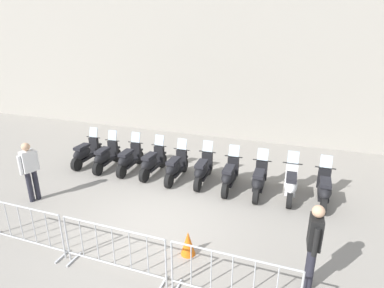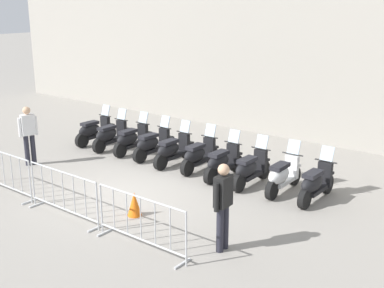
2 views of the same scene
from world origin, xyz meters
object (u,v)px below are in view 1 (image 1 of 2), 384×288
Objects in this scene: motorcycle_2 at (129,159)px; motorcycle_9 at (324,189)px; barrier_segment_0 at (21,227)px; officer_near_row_end at (30,168)px; motorcycle_6 at (229,176)px; traffic_cone at (188,243)px; motorcycle_1 at (106,157)px; motorcycle_5 at (203,170)px; barrier_segment_1 at (114,250)px; motorcycle_8 at (291,184)px; motorcycle_0 at (86,153)px; motorcycle_7 at (259,180)px; barrier_segment_2 at (232,281)px; motorcycle_4 at (176,167)px; officer_mid_plaza at (314,242)px; motorcycle_3 at (152,162)px.

motorcycle_2 and motorcycle_9 have the same top height.
barrier_segment_0 is 1.30× the size of officer_near_row_end.
traffic_cone is (-0.39, -3.16, -0.18)m from motorcycle_6.
motorcycle_1 is 1.00× the size of motorcycle_2.
motorcycle_5 is 4.32m from barrier_segment_1.
officer_near_row_end is at bearing -166.23° from motorcycle_9.
barrier_segment_0 is at bearing -54.66° from officer_near_row_end.
motorcycle_6 reaches higher than barrier_segment_0.
traffic_cone is (0.48, -3.35, -0.18)m from motorcycle_5.
motorcycle_8 is 3.14× the size of traffic_cone.
motorcycle_7 is at bearing -5.68° from motorcycle_0.
motorcycle_5 is 4.96m from officer_near_row_end.
motorcycle_7 is (6.15, -0.61, 0.00)m from motorcycle_0.
motorcycle_5 is 3.38m from traffic_cone.
motorcycle_0 is 4.41m from motorcycle_5.
motorcycle_8 reaches higher than barrier_segment_1.
motorcycle_6 reaches higher than barrier_segment_2.
motorcycle_1 is 7.05m from motorcycle_9.
motorcycle_1 is at bearing 137.64° from barrier_segment_2.
motorcycle_4 is (2.63, -0.22, 0.00)m from motorcycle_1.
officer_mid_plaza is (6.41, -3.83, 0.53)m from motorcycle_1.
motorcycle_3 is at bearing 173.21° from motorcycle_7.
barrier_segment_0 is (-6.61, -3.73, 0.07)m from motorcycle_9.
motorcycle_2 is at bearing 0.66° from motorcycle_1.
motorcycle_9 is at bearing 79.30° from officer_mid_plaza.
officer_near_row_end reaches higher than motorcycle_8.
officer_near_row_end is at bearing -158.22° from motorcycle_6.
barrier_segment_0 reaches higher than traffic_cone.
motorcycle_7 is 0.77× the size of barrier_segment_2.
officer_near_row_end reaches higher than motorcycle_4.
motorcycle_8 is 0.77× the size of barrier_segment_2.
traffic_cone is (-3.03, -3.00, -0.18)m from motorcycle_9.
motorcycle_0 is at bearing 174.26° from motorcycle_6.
motorcycle_3 is 0.77× the size of barrier_segment_2.
officer_near_row_end is 7.39m from officer_mid_plaza.
motorcycle_1 is at bearing 176.63° from motorcycle_5.
motorcycle_3 is 1.00× the size of motorcycle_4.
motorcycle_3 is at bearing -4.21° from motorcycle_0.
motorcycle_5 is 1.00× the size of officer_mid_plaza.
motorcycle_9 is at bearing -4.51° from motorcycle_1.
officer_near_row_end is 3.15× the size of traffic_cone.
motorcycle_1 is 5.25m from barrier_segment_1.
motorcycle_8 is 5.25m from barrier_segment_1.
motorcycle_9 is at bearing 42.43° from barrier_segment_1.
motorcycle_0 is 0.77× the size of barrier_segment_1.
barrier_segment_1 is at bearing -170.14° from officer_mid_plaza.
motorcycle_0 is 3.53m from motorcycle_4.
motorcycle_5 is 4.70m from barrier_segment_2.
motorcycle_3 and motorcycle_8 have the same top height.
motorcycle_6 is 5.67m from officer_near_row_end.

